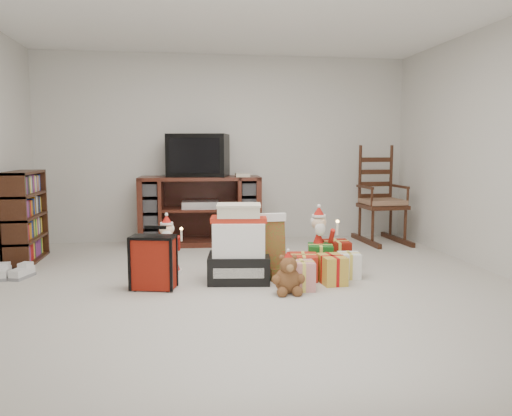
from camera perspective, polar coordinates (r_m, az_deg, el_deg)
The scene contains 13 objects.
room at distance 4.36m, azimuth -0.49°, elevation 6.74°, with size 5.01×5.01×2.51m.
tv_stand at distance 6.56m, azimuth -6.37°, elevation -0.27°, with size 1.58×0.62×0.89m.
bookshelf at distance 6.08m, azimuth -24.89°, elevation -1.08°, with size 0.27×0.82×1.01m.
rocking_chair at distance 6.91m, azimuth 14.03°, elevation 0.04°, with size 0.58×0.92×1.35m.
gift_pile at distance 4.72m, azimuth -1.97°, elevation -4.65°, with size 0.62×0.49×0.72m.
red_suitcase at distance 4.56m, azimuth -11.65°, elevation -6.10°, with size 0.41×0.28×0.57m.
stocking at distance 4.78m, azimuth 1.94°, elevation -4.39°, with size 0.30×0.13×0.65m, color #0E7F21, non-canonical shape.
teddy_bear at distance 4.38m, azimuth 3.65°, elevation -7.82°, with size 0.23×0.20×0.34m.
santa_figurine at distance 5.19m, azimuth 7.14°, elevation -4.31°, with size 0.33×0.31×0.67m.
mrs_claus_figurine at distance 5.10m, azimuth -10.11°, elevation -4.86°, with size 0.29×0.28×0.60m.
sneaker_pair at distance 5.43m, azimuth -26.07°, elevation -6.71°, with size 0.35×0.30×0.10m.
gift_cluster at distance 4.92m, azimuth 7.82°, elevation -6.43°, with size 0.77×1.07×0.26m.
crt_television at distance 6.55m, azimuth -6.59°, elevation 6.01°, with size 0.84×0.69×0.55m.
Camera 1 is at (-0.61, -4.32, 1.26)m, focal length 35.00 mm.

